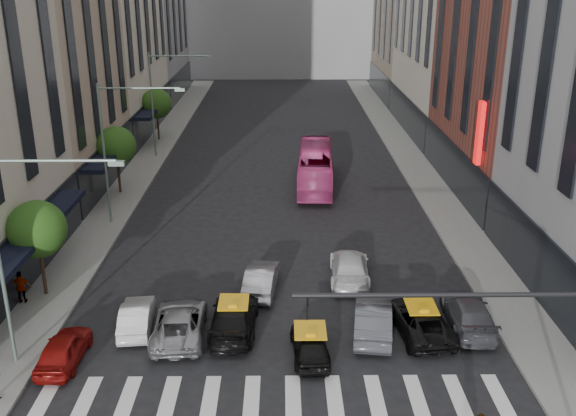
{
  "coord_description": "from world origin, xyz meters",
  "views": [
    {
      "loc": [
        0.2,
        -19.16,
        15.47
      ],
      "look_at": [
        0.51,
        11.97,
        4.0
      ],
      "focal_mm": 40.0,
      "sensor_mm": 36.0,
      "label": 1
    }
  ],
  "objects_px": {
    "streetlamp_mid": "(118,136)",
    "car_red": "(64,349)",
    "bus": "(315,167)",
    "car_white_front": "(137,316)",
    "taxi_center": "(310,344)",
    "streetlamp_far": "(162,91)",
    "streetlamp_near": "(19,234)",
    "taxi_left": "(234,317)",
    "pedestrian_far": "(21,287)"
  },
  "relations": [
    {
      "from": "car_red",
      "to": "bus",
      "type": "relative_size",
      "value": 0.36
    },
    {
      "from": "car_red",
      "to": "pedestrian_far",
      "type": "xyz_separation_m",
      "value": [
        -3.63,
        5.01,
        0.33
      ]
    },
    {
      "from": "car_white_front",
      "to": "taxi_center",
      "type": "distance_m",
      "value": 8.22
    },
    {
      "from": "streetlamp_near",
      "to": "taxi_center",
      "type": "relative_size",
      "value": 2.4
    },
    {
      "from": "streetlamp_near",
      "to": "pedestrian_far",
      "type": "xyz_separation_m",
      "value": [
        -2.56,
        5.06,
        -4.92
      ]
    },
    {
      "from": "streetlamp_far",
      "to": "car_white_front",
      "type": "relative_size",
      "value": 2.33
    },
    {
      "from": "streetlamp_far",
      "to": "bus",
      "type": "height_order",
      "value": "streetlamp_far"
    },
    {
      "from": "taxi_center",
      "to": "bus",
      "type": "relative_size",
      "value": 0.35
    },
    {
      "from": "taxi_left",
      "to": "car_red",
      "type": "bearing_deg",
      "value": 21.34
    },
    {
      "from": "taxi_center",
      "to": "car_white_front",
      "type": "bearing_deg",
      "value": -20.64
    },
    {
      "from": "streetlamp_near",
      "to": "taxi_left",
      "type": "xyz_separation_m",
      "value": [
        8.04,
        2.52,
        -5.17
      ]
    },
    {
      "from": "streetlamp_near",
      "to": "car_white_front",
      "type": "bearing_deg",
      "value": 38.12
    },
    {
      "from": "streetlamp_mid",
      "to": "taxi_left",
      "type": "distance_m",
      "value": 16.52
    },
    {
      "from": "streetlamp_near",
      "to": "taxi_left",
      "type": "bearing_deg",
      "value": 17.42
    },
    {
      "from": "streetlamp_near",
      "to": "car_white_front",
      "type": "height_order",
      "value": "streetlamp_near"
    },
    {
      "from": "streetlamp_far",
      "to": "car_red",
      "type": "xyz_separation_m",
      "value": [
        1.08,
        -31.95,
        -5.25
      ]
    },
    {
      "from": "streetlamp_far",
      "to": "car_white_front",
      "type": "height_order",
      "value": "streetlamp_far"
    },
    {
      "from": "car_red",
      "to": "bus",
      "type": "xyz_separation_m",
      "value": [
        11.72,
        23.8,
        0.82
      ]
    },
    {
      "from": "pedestrian_far",
      "to": "car_white_front",
      "type": "bearing_deg",
      "value": 153.35
    },
    {
      "from": "bus",
      "to": "taxi_center",
      "type": "bearing_deg",
      "value": 89.83
    },
    {
      "from": "car_white_front",
      "to": "bus",
      "type": "bearing_deg",
      "value": -119.39
    },
    {
      "from": "car_red",
      "to": "streetlamp_far",
      "type": "bearing_deg",
      "value": -87.16
    },
    {
      "from": "taxi_left",
      "to": "streetlamp_mid",
      "type": "bearing_deg",
      "value": -57.41
    },
    {
      "from": "taxi_left",
      "to": "taxi_center",
      "type": "distance_m",
      "value": 3.99
    },
    {
      "from": "car_white_front",
      "to": "streetlamp_far",
      "type": "bearing_deg",
      "value": -88.76
    },
    {
      "from": "streetlamp_mid",
      "to": "car_red",
      "type": "distance_m",
      "value": 16.83
    },
    {
      "from": "taxi_center",
      "to": "pedestrian_far",
      "type": "bearing_deg",
      "value": -22.26
    },
    {
      "from": "car_white_front",
      "to": "pedestrian_far",
      "type": "bearing_deg",
      "value": -26.18
    },
    {
      "from": "taxi_left",
      "to": "bus",
      "type": "bearing_deg",
      "value": -100.81
    },
    {
      "from": "streetlamp_near",
      "to": "streetlamp_mid",
      "type": "xyz_separation_m",
      "value": [
        0.0,
        16.0,
        0.0
      ]
    },
    {
      "from": "car_white_front",
      "to": "taxi_left",
      "type": "xyz_separation_m",
      "value": [
        4.5,
        -0.25,
        0.09
      ]
    },
    {
      "from": "car_white_front",
      "to": "bus",
      "type": "relative_size",
      "value": 0.37
    },
    {
      "from": "streetlamp_far",
      "to": "taxi_left",
      "type": "distance_m",
      "value": 30.99
    },
    {
      "from": "streetlamp_far",
      "to": "car_white_front",
      "type": "xyz_separation_m",
      "value": [
        3.54,
        -29.22,
        -5.27
      ]
    },
    {
      "from": "car_white_front",
      "to": "taxi_left",
      "type": "bearing_deg",
      "value": 171.09
    },
    {
      "from": "car_red",
      "to": "bus",
      "type": "height_order",
      "value": "bus"
    },
    {
      "from": "bus",
      "to": "pedestrian_far",
      "type": "height_order",
      "value": "bus"
    },
    {
      "from": "streetlamp_far",
      "to": "car_red",
      "type": "relative_size",
      "value": 2.34
    },
    {
      "from": "streetlamp_far",
      "to": "car_white_front",
      "type": "bearing_deg",
      "value": -83.09
    },
    {
      "from": "taxi_center",
      "to": "bus",
      "type": "distance_m",
      "value": 23.51
    },
    {
      "from": "car_white_front",
      "to": "taxi_center",
      "type": "bearing_deg",
      "value": 157.48
    },
    {
      "from": "streetlamp_near",
      "to": "pedestrian_far",
      "type": "relative_size",
      "value": 5.38
    },
    {
      "from": "streetlamp_far",
      "to": "pedestrian_far",
      "type": "height_order",
      "value": "streetlamp_far"
    },
    {
      "from": "taxi_center",
      "to": "pedestrian_far",
      "type": "relative_size",
      "value": 2.24
    },
    {
      "from": "streetlamp_far",
      "to": "bus",
      "type": "distance_m",
      "value": 15.81
    },
    {
      "from": "streetlamp_far",
      "to": "car_red",
      "type": "bearing_deg",
      "value": -88.07
    },
    {
      "from": "streetlamp_near",
      "to": "streetlamp_mid",
      "type": "bearing_deg",
      "value": 90.0
    },
    {
      "from": "streetlamp_mid",
      "to": "streetlamp_far",
      "type": "distance_m",
      "value": 16.0
    },
    {
      "from": "car_white_front",
      "to": "pedestrian_far",
      "type": "xyz_separation_m",
      "value": [
        -6.1,
        2.28,
        0.35
      ]
    },
    {
      "from": "streetlamp_near",
      "to": "car_red",
      "type": "bearing_deg",
      "value": 2.45
    }
  ]
}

